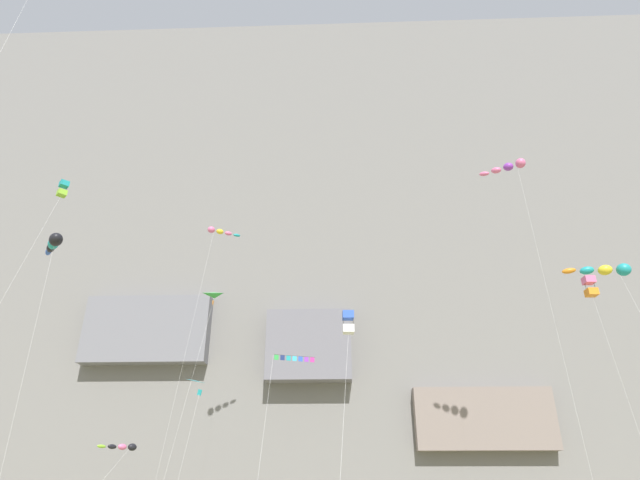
# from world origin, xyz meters

# --- Properties ---
(cliff_face) EXTENTS (180.00, 31.16, 76.58)m
(cliff_face) POSITION_xyz_m (0.01, 68.43, 38.23)
(cliff_face) COLOR slate
(cliff_face) RESTS_ON ground
(kite_windsock_high_center) EXTENTS (4.88, 6.65, 18.71)m
(kite_windsock_high_center) POSITION_xyz_m (24.18, 26.25, 18.22)
(kite_windsock_high_center) COLOR teal
(kite_windsock_high_center) RESTS_ON ground
(kite_windsock_far_left) EXTENTS (4.35, 2.88, 31.72)m
(kite_windsock_far_left) POSITION_xyz_m (20.37, 31.33, 31.05)
(kite_windsock_far_left) COLOR pink
(kite_windsock_far_left) RESTS_ON ground
(kite_box_high_right) EXTENTS (1.27, 4.86, 12.68)m
(kite_box_high_right) POSITION_xyz_m (4.33, 18.37, 11.98)
(kite_box_high_right) COLOR blue
(kite_box_high_right) RESTS_ON ground
(kite_delta_upper_right) EXTENTS (3.01, 3.30, 17.67)m
(kite_delta_upper_right) POSITION_xyz_m (-6.92, 30.72, 16.89)
(kite_delta_upper_right) COLOR green
(kite_delta_upper_right) RESTS_ON ground
(kite_windsock_upper_mid) EXTENTS (4.84, 4.99, 28.04)m
(kite_windsock_upper_mid) POSITION_xyz_m (-8.65, 37.33, 27.58)
(kite_windsock_upper_mid) COLOR pink
(kite_windsock_upper_mid) RESTS_ON ground
(kite_windsock_far_right) EXTENTS (3.41, 4.49, 6.42)m
(kite_windsock_far_right) POSITION_xyz_m (-12.64, 30.48, 6.10)
(kite_windsock_far_right) COLOR black
(kite_windsock_far_right) RESTS_ON ground
(kite_delta_near_cliff) EXTENTS (2.36, 2.02, 9.87)m
(kite_delta_near_cliff) POSITION_xyz_m (-6.09, 27.38, 9.56)
(kite_delta_near_cliff) COLOR #38B2D1
(kite_delta_near_cliff) RESTS_ON ground
(kite_box_mid_left) EXTENTS (2.26, 6.43, 24.57)m
(kite_box_mid_left) POSITION_xyz_m (-17.13, 22.23, 23.77)
(kite_box_mid_left) COLOR teal
(kite_box_mid_left) RESTS_ON ground
(kite_banner_front_field) EXTENTS (3.40, 5.18, 11.93)m
(kite_banner_front_field) POSITION_xyz_m (0.34, 25.85, 10.78)
(kite_banner_front_field) COLOR black
(kite_banner_front_field) RESTS_ON ground
(kite_box_low_center) EXTENTS (0.97, 2.77, 20.10)m
(kite_box_low_center) POSITION_xyz_m (25.82, 32.46, 19.18)
(kite_box_low_center) COLOR pink
(kite_box_low_center) RESTS_ON ground
(kite_windsock_mid_center) EXTENTS (3.79, 5.00, 20.18)m
(kite_windsock_mid_center) POSITION_xyz_m (-16.96, 22.54, 19.43)
(kite_windsock_mid_center) COLOR black
(kite_windsock_mid_center) RESTS_ON ground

